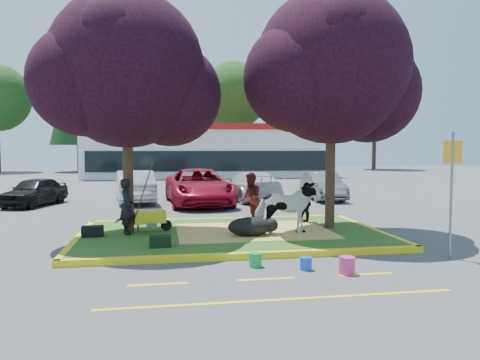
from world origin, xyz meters
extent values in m
plane|color=#424244|center=(0.00, 0.00, 0.00)|extent=(90.00, 90.00, 0.00)
cube|color=#254D18|center=(0.00, 0.00, 0.07)|extent=(8.00, 5.00, 0.15)
cube|color=yellow|center=(0.00, -2.58, 0.07)|extent=(8.30, 0.16, 0.15)
cube|color=yellow|center=(0.00, 2.58, 0.07)|extent=(8.30, 0.16, 0.15)
cube|color=yellow|center=(-4.08, 0.00, 0.07)|extent=(0.16, 5.30, 0.15)
cube|color=yellow|center=(4.08, 0.00, 0.07)|extent=(0.16, 5.30, 0.15)
cube|color=#E7C05F|center=(0.60, 0.00, 0.15)|extent=(4.20, 3.00, 0.01)
cylinder|color=black|center=(-2.80, 0.40, 1.91)|extent=(0.28, 0.28, 3.53)
sphere|color=black|center=(-2.80, 0.40, 4.56)|extent=(4.20, 4.20, 4.20)
sphere|color=black|center=(-1.64, 0.60, 3.93)|extent=(2.86, 2.86, 2.86)
sphere|color=black|center=(-3.85, 0.10, 4.18)|extent=(2.86, 2.86, 2.86)
cylinder|color=black|center=(2.90, 0.20, 2.00)|extent=(0.28, 0.28, 3.70)
sphere|color=black|center=(2.90, 0.20, 4.77)|extent=(4.40, 4.40, 4.40)
sphere|color=black|center=(4.11, 0.40, 4.11)|extent=(2.99, 2.99, 2.99)
sphere|color=black|center=(1.80, -0.10, 4.37)|extent=(2.99, 2.99, 2.99)
cube|color=yellow|center=(-2.00, -4.20, 0.00)|extent=(1.10, 0.12, 0.01)
cube|color=yellow|center=(0.00, -4.20, 0.00)|extent=(1.10, 0.12, 0.01)
cube|color=yellow|center=(2.00, -4.20, 0.00)|extent=(1.10, 0.12, 0.01)
cube|color=yellow|center=(0.00, -5.40, 0.00)|extent=(6.00, 0.10, 0.01)
cube|color=silver|center=(2.00, 28.00, 2.00)|extent=(20.00, 8.00, 4.00)
cube|color=#A91212|center=(2.00, 28.00, 4.15)|extent=(20.40, 8.40, 0.50)
cube|color=black|center=(2.00, 23.95, 1.40)|extent=(19.00, 0.10, 1.60)
cylinder|color=black|center=(-10.00, 37.00, 1.96)|extent=(0.44, 0.44, 3.92)
cone|color=black|center=(-10.00, 37.00, 8.68)|extent=(5.60, 5.60, 11.90)
cylinder|color=black|center=(-2.00, 38.50, 1.54)|extent=(0.44, 0.44, 3.08)
sphere|color=#143811|center=(-2.00, 38.50, 6.82)|extent=(6.16, 6.16, 6.16)
cylinder|color=black|center=(6.00, 37.50, 1.82)|extent=(0.44, 0.44, 3.64)
sphere|color=#143811|center=(6.00, 37.50, 8.06)|extent=(7.28, 7.28, 7.28)
cylinder|color=black|center=(14.00, 38.00, 1.75)|extent=(0.44, 0.44, 3.50)
cone|color=black|center=(14.00, 38.00, 7.75)|extent=(5.00, 5.00, 10.62)
cylinder|color=black|center=(22.00, 37.00, 1.61)|extent=(0.44, 0.44, 3.22)
sphere|color=#143811|center=(22.00, 37.00, 7.13)|extent=(6.44, 6.44, 6.44)
imported|color=silver|center=(1.38, -0.63, 0.86)|extent=(1.75, 0.93, 1.42)
ellipsoid|color=black|center=(0.36, -0.71, 0.40)|extent=(1.34, 1.07, 0.51)
imported|color=black|center=(-2.83, 0.12, 0.90)|extent=(0.47, 0.61, 1.49)
imported|color=#3F1215|center=(0.77, 1.28, 0.93)|extent=(0.62, 0.78, 1.56)
imported|color=black|center=(2.52, 1.21, 0.78)|extent=(0.60, 0.79, 1.25)
cylinder|color=black|center=(-1.79, 0.47, 0.30)|extent=(0.31, 0.13, 0.31)
cylinder|color=slate|center=(-2.56, 0.28, 0.26)|extent=(0.04, 0.04, 0.22)
cylinder|color=slate|center=(-2.56, 0.66, 0.26)|extent=(0.04, 0.04, 0.22)
cube|color=gold|center=(-2.26, 0.47, 0.56)|extent=(0.95, 0.69, 0.34)
cylinder|color=slate|center=(-2.90, 0.28, 0.58)|extent=(0.55, 0.17, 0.29)
cylinder|color=slate|center=(-2.90, 0.66, 0.58)|extent=(0.55, 0.17, 0.29)
cube|color=black|center=(-3.70, -0.05, 0.29)|extent=(0.56, 0.31, 0.28)
cube|color=black|center=(-1.96, -1.65, 0.28)|extent=(0.51, 0.33, 0.27)
cylinder|color=slate|center=(4.42, -3.25, 1.41)|extent=(0.06, 0.06, 2.82)
cube|color=orange|center=(4.42, -3.25, 2.37)|extent=(0.38, 0.18, 0.51)
cylinder|color=green|center=(-0.01, -3.26, 0.14)|extent=(0.35, 0.35, 0.29)
cylinder|color=#CE2D78|center=(1.64, -4.11, 0.17)|extent=(0.42, 0.42, 0.34)
cylinder|color=blue|center=(0.94, -3.67, 0.13)|extent=(0.25, 0.25, 0.26)
imported|color=black|center=(-7.21, 8.30, 0.61)|extent=(2.48, 3.84, 1.22)
imported|color=#AEB3B7|center=(-3.07, 8.80, 0.72)|extent=(2.06, 4.54, 1.44)
imported|color=maroon|center=(-0.29, 7.57, 0.78)|extent=(2.88, 5.72, 1.55)
imported|color=silver|center=(2.22, 8.67, 0.68)|extent=(2.47, 4.87, 1.35)
imported|color=#54555B|center=(5.67, 8.45, 0.64)|extent=(1.61, 3.96, 1.28)
camera|label=1|loc=(-1.95, -12.62, 2.48)|focal=35.00mm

